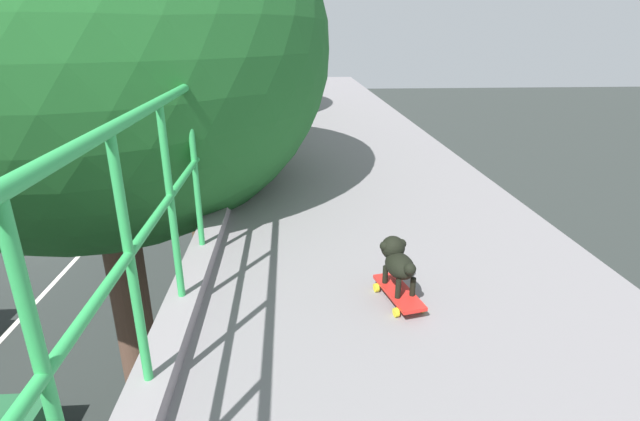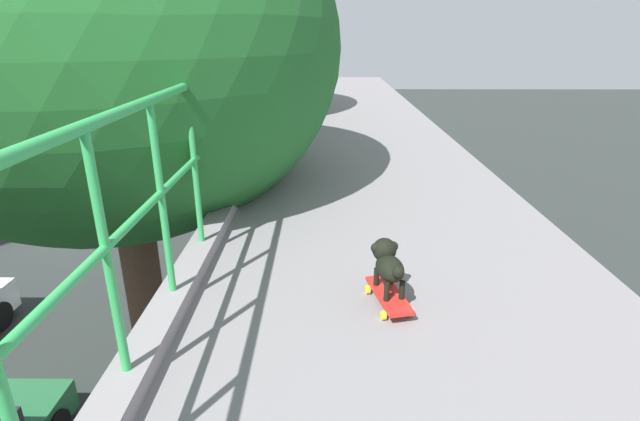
{
  "view_description": "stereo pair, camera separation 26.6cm",
  "coord_description": "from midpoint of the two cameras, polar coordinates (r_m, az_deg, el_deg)",
  "views": [
    {
      "loc": [
        0.45,
        0.02,
        6.78
      ],
      "look_at": [
        0.68,
        3.65,
        5.39
      ],
      "focal_mm": 26.53,
      "sensor_mm": 36.0,
      "label": 1
    },
    {
      "loc": [
        0.72,
        0.02,
        6.78
      ],
      "look_at": [
        0.68,
        3.65,
        5.39
      ],
      "focal_mm": 26.53,
      "sensor_mm": 36.0,
      "label": 2
    }
  ],
  "objects": [
    {
      "name": "roadside_tree_far",
      "position": [
        10.63,
        -12.66,
        20.9
      ],
      "size": [
        4.61,
        4.61,
        9.07
      ],
      "color": "brown",
      "rests_on": "ground"
    },
    {
      "name": "toy_skateboard",
      "position": [
        3.16,
        10.71,
        -10.09
      ],
      "size": [
        0.28,
        0.51,
        0.08
      ],
      "color": "red",
      "rests_on": "overpass_deck"
    },
    {
      "name": "city_bus",
      "position": [
        22.72,
        -22.2,
        7.15
      ],
      "size": [
        2.57,
        10.42,
        3.53
      ],
      "color": "white",
      "rests_on": "ground"
    },
    {
      "name": "roadside_tree_mid",
      "position": [
        5.85,
        -22.92,
        17.16
      ],
      "size": [
        5.08,
        5.08,
        8.7
      ],
      "color": "brown",
      "rests_on": "ground"
    },
    {
      "name": "small_dog",
      "position": [
        3.1,
        10.64,
        -6.15
      ],
      "size": [
        0.23,
        0.39,
        0.33
      ],
      "color": "black",
      "rests_on": "toy_skateboard"
    }
  ]
}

